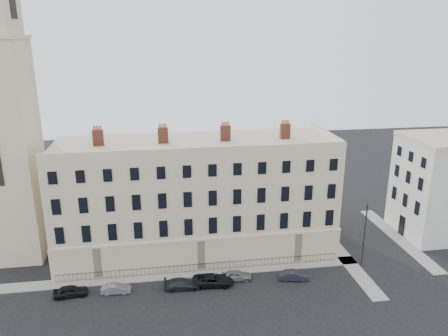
# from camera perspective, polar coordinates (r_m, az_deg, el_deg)

# --- Properties ---
(ground) EXTENTS (160.00, 160.00, 0.00)m
(ground) POSITION_cam_1_polar(r_m,az_deg,el_deg) (52.37, 4.55, -15.77)
(ground) COLOR black
(ground) RESTS_ON ground
(terrace) EXTENTS (36.22, 12.22, 17.00)m
(terrace) POSITION_cam_1_polar(r_m,az_deg,el_deg) (58.63, -3.67, -3.72)
(terrace) COLOR beige
(terrace) RESTS_ON ground
(adjacent_building) EXTENTS (10.00, 10.00, 14.00)m
(adjacent_building) POSITION_cam_1_polar(r_m,az_deg,el_deg) (70.04, 26.26, -2.41)
(adjacent_building) COLOR silver
(adjacent_building) RESTS_ON ground
(pavement_terrace) EXTENTS (48.00, 2.00, 0.12)m
(pavement_terrace) POSITION_cam_1_polar(r_m,az_deg,el_deg) (55.46, -7.09, -13.72)
(pavement_terrace) COLOR gray
(pavement_terrace) RESTS_ON ground
(pavement_east_return) EXTENTS (2.00, 24.00, 0.12)m
(pavement_east_return) POSITION_cam_1_polar(r_m,az_deg,el_deg) (62.68, 14.66, -10.29)
(pavement_east_return) COLOR gray
(pavement_east_return) RESTS_ON ground
(pavement_adjacent) EXTENTS (2.00, 20.00, 0.12)m
(pavement_adjacent) POSITION_cam_1_polar(r_m,az_deg,el_deg) (68.62, 21.78, -8.50)
(pavement_adjacent) COLOR gray
(pavement_adjacent) RESTS_ON ground
(railings) EXTENTS (35.00, 0.04, 0.96)m
(railings) POSITION_cam_1_polar(r_m,az_deg,el_deg) (55.74, -2.91, -12.83)
(railings) COLOR black
(railings) RESTS_ON ground
(car_a) EXTENTS (3.92, 1.91, 1.29)m
(car_a) POSITION_cam_1_polar(r_m,az_deg,el_deg) (53.94, -19.38, -14.92)
(car_a) COLOR black
(car_a) RESTS_ON ground
(car_b) EXTENTS (3.36, 1.28, 1.10)m
(car_b) POSITION_cam_1_polar(r_m,az_deg,el_deg) (53.13, -13.94, -15.05)
(car_b) COLOR slate
(car_b) RESTS_ON ground
(car_c) EXTENTS (4.32, 1.95, 1.23)m
(car_c) POSITION_cam_1_polar(r_m,az_deg,el_deg) (52.62, -5.49, -14.83)
(car_c) COLOR #1F2429
(car_c) RESTS_ON ground
(car_d) EXTENTS (5.00, 2.66, 1.34)m
(car_d) POSITION_cam_1_polar(r_m,az_deg,el_deg) (53.00, -1.44, -14.41)
(car_d) COLOR black
(car_d) RESTS_ON ground
(car_e) EXTENTS (3.75, 1.82, 1.23)m
(car_e) POSITION_cam_1_polar(r_m,az_deg,el_deg) (53.98, 1.64, -13.83)
(car_e) COLOR slate
(car_e) RESTS_ON ground
(car_f) EXTENTS (3.68, 1.78, 1.16)m
(car_f) POSITION_cam_1_polar(r_m,az_deg,el_deg) (54.65, 9.12, -13.69)
(car_f) COLOR #23242E
(car_f) RESTS_ON ground
(streetlamp) EXTENTS (0.56, 1.83, 8.55)m
(streetlamp) POSITION_cam_1_polar(r_m,az_deg,el_deg) (57.38, 17.97, -8.08)
(streetlamp) COLOR #2B2B30
(streetlamp) RESTS_ON ground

